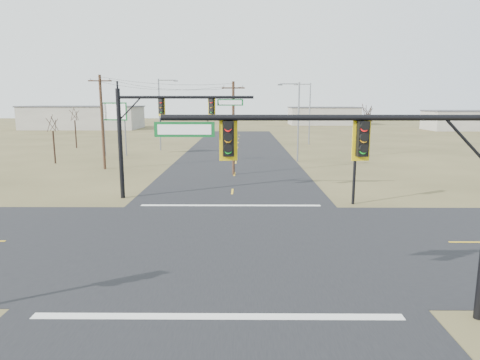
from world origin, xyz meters
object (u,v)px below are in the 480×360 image
at_px(streetlight_a, 297,118).
at_px(streetlight_b, 308,110).
at_px(pedestal_signal_ne, 356,154).
at_px(bare_tree_d, 368,112).
at_px(mast_arm_far, 159,120).
at_px(mast_arm_near, 370,161).
at_px(streetlight_c, 161,111).
at_px(utility_pole_far, 102,121).
at_px(bare_tree_c, 366,113).
at_px(utility_pole_near, 233,127).
at_px(highway_sign, 114,119).
at_px(bare_tree_a, 52,123).
at_px(bare_tree_b, 74,114).

height_order(streetlight_a, streetlight_b, streetlight_b).
height_order(pedestal_signal_ne, streetlight_a, streetlight_a).
bearing_deg(bare_tree_d, mast_arm_far, -127.12).
height_order(mast_arm_near, pedestal_signal_ne, mast_arm_near).
bearing_deg(mast_arm_near, streetlight_c, 100.62).
relative_size(mast_arm_far, streetlight_a, 1.06).
height_order(utility_pole_far, streetlight_a, utility_pole_far).
xyz_separation_m(pedestal_signal_ne, streetlight_b, (3.04, 41.48, 2.08)).
bearing_deg(streetlight_c, bare_tree_c, -9.05).
xyz_separation_m(streetlight_b, bare_tree_d, (7.25, -8.35, -0.09)).
height_order(utility_pole_near, streetlight_a, streetlight_a).
distance_m(pedestal_signal_ne, highway_sign, 35.35).
distance_m(highway_sign, streetlight_a, 23.01).
relative_size(streetlight_b, bare_tree_a, 1.71).
bearing_deg(bare_tree_d, streetlight_c, -178.70).
bearing_deg(highway_sign, bare_tree_a, -113.70).
distance_m(utility_pole_far, bare_tree_b, 22.94).
xyz_separation_m(highway_sign, bare_tree_c, (31.84, 0.08, 0.72)).
height_order(mast_arm_near, bare_tree_c, mast_arm_near).
xyz_separation_m(pedestal_signal_ne, utility_pole_near, (-8.39, 11.85, 1.13)).
distance_m(utility_pole_near, streetlight_c, 23.22).
bearing_deg(streetlight_a, utility_pole_near, -142.95).
distance_m(highway_sign, bare_tree_d, 34.81).
height_order(utility_pole_near, bare_tree_d, utility_pole_near).
xyz_separation_m(mast_arm_far, utility_pole_near, (4.96, 9.96, -1.02)).
height_order(streetlight_b, bare_tree_a, streetlight_b).
relative_size(streetlight_c, bare_tree_c, 1.44).
bearing_deg(streetlight_a, streetlight_c, 131.61).
height_order(mast_arm_near, streetlight_c, streetlight_c).
relative_size(pedestal_signal_ne, bare_tree_d, 0.71).
xyz_separation_m(bare_tree_b, bare_tree_d, (42.78, -2.45, 0.34)).
xyz_separation_m(utility_pole_far, streetlight_a, (20.42, 5.79, 0.14)).
height_order(mast_arm_far, bare_tree_c, mast_arm_far).
distance_m(mast_arm_far, streetlight_b, 42.85).
bearing_deg(utility_pole_near, bare_tree_b, 135.45).
relative_size(streetlight_a, streetlight_c, 0.90).
xyz_separation_m(utility_pole_far, streetlight_b, (24.81, 26.18, 0.56)).
height_order(mast_arm_near, mast_arm_far, mast_arm_far).
bearing_deg(pedestal_signal_ne, streetlight_a, 116.36).
bearing_deg(utility_pole_far, streetlight_b, 46.54).
bearing_deg(mast_arm_far, mast_arm_near, -38.97).
bearing_deg(utility_pole_near, pedestal_signal_ne, -54.69).
bearing_deg(highway_sign, streetlight_a, -1.16).
bearing_deg(utility_pole_near, utility_pole_far, 165.54).
bearing_deg(streetlight_c, pedestal_signal_ne, -55.63).
bearing_deg(bare_tree_b, pedestal_signal_ne, -47.59).
bearing_deg(bare_tree_a, utility_pole_far, -30.04).
bearing_deg(pedestal_signal_ne, streetlight_c, 143.08).
distance_m(utility_pole_far, bare_tree_d, 36.68).
relative_size(pedestal_signal_ne, bare_tree_a, 0.83).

